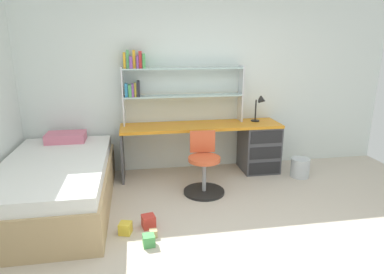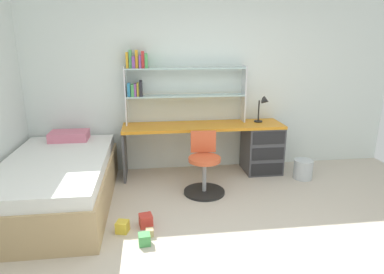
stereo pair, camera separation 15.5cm
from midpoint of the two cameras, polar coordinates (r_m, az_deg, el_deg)
name	(u,v)px [view 1 (the left image)]	position (r m, az deg, el deg)	size (l,w,h in m)	color
ground_plane	(243,257)	(3.20, 7.32, -19.71)	(5.87, 5.62, 0.02)	beige
room_shell	(105,93)	(3.73, -15.81, 7.24)	(5.87, 5.62, 2.65)	silver
desk	(242,144)	(4.93, 7.69, -1.12)	(2.25, 0.55, 0.73)	orange
bookshelf_hutch	(165,81)	(4.69, -5.52, 9.45)	(1.70, 0.22, 1.02)	silver
desk_lamp	(261,104)	(4.91, 10.78, 5.47)	(0.20, 0.16, 0.38)	black
swivel_chair	(204,170)	(4.22, 0.98, -5.62)	(0.52, 0.52, 0.77)	black
bed_platform	(56,185)	(4.17, -23.18, -7.48)	(1.19, 2.09, 0.69)	tan
waste_bin	(300,168)	(4.97, 17.10, -5.02)	(0.26, 0.26, 0.27)	silver
toy_block_natural_0	(153,233)	(3.44, -7.96, -15.98)	(0.07, 0.07, 0.07)	tan
toy_block_red_1	(149,221)	(3.59, -8.69, -14.06)	(0.13, 0.13, 0.13)	red
toy_block_yellow_2	(125,228)	(3.53, -12.58, -14.95)	(0.12, 0.12, 0.12)	gold
toy_block_green_3	(149,240)	(3.31, -8.78, -17.04)	(0.11, 0.11, 0.11)	#479E51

